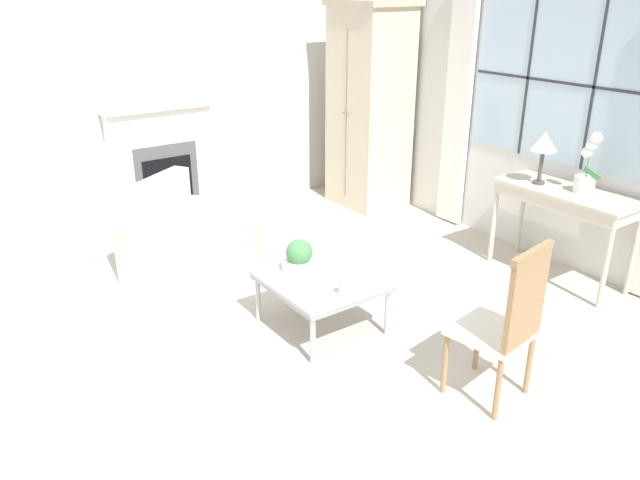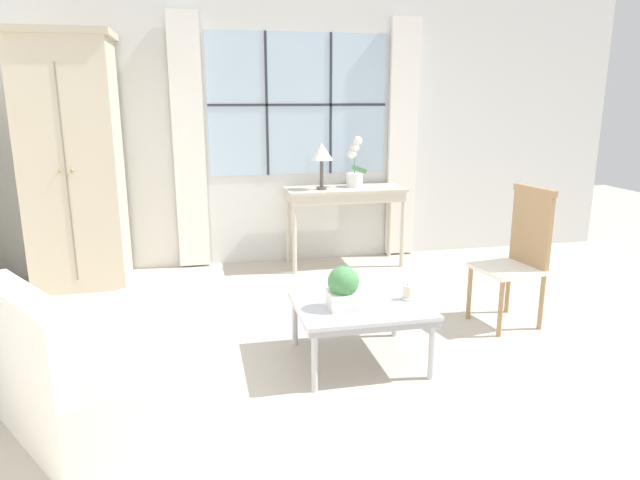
{
  "view_description": "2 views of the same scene",
  "coord_description": "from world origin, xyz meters",
  "px_view_note": "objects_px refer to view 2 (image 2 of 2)",
  "views": [
    {
      "loc": [
        3.35,
        -1.98,
        2.47
      ],
      "look_at": [
        -0.26,
        0.58,
        0.63
      ],
      "focal_mm": 35.0,
      "sensor_mm": 36.0,
      "label": 1
    },
    {
      "loc": [
        -1.08,
        -2.93,
        1.73
      ],
      "look_at": [
        -0.31,
        0.57,
        0.83
      ],
      "focal_mm": 32.0,
      "sensor_mm": 36.0,
      "label": 2
    }
  ],
  "objects_px": {
    "side_chair_wooden": "(520,250)",
    "pillar_candle": "(408,293)",
    "armoire": "(73,162)",
    "table_lamp": "(322,153)",
    "console_table": "(345,197)",
    "armchair_upholstered": "(103,374)",
    "potted_orchid": "(355,168)",
    "potted_plant_small": "(343,288)",
    "coffee_table": "(359,307)"
  },
  "relations": [
    {
      "from": "potted_orchid",
      "to": "table_lamp",
      "type": "bearing_deg",
      "value": -164.55
    },
    {
      "from": "console_table",
      "to": "side_chair_wooden",
      "type": "relative_size",
      "value": 1.14
    },
    {
      "from": "console_table",
      "to": "armchair_upholstered",
      "type": "distance_m",
      "value": 3.36
    },
    {
      "from": "armchair_upholstered",
      "to": "console_table",
      "type": "bearing_deg",
      "value": 51.96
    },
    {
      "from": "table_lamp",
      "to": "potted_plant_small",
      "type": "bearing_deg",
      "value": -99.19
    },
    {
      "from": "table_lamp",
      "to": "potted_orchid",
      "type": "distance_m",
      "value": 0.42
    },
    {
      "from": "console_table",
      "to": "coffee_table",
      "type": "relative_size",
      "value": 1.44
    },
    {
      "from": "console_table",
      "to": "table_lamp",
      "type": "bearing_deg",
      "value": -169.84
    },
    {
      "from": "armoire",
      "to": "coffee_table",
      "type": "distance_m",
      "value": 3.1
    },
    {
      "from": "armoire",
      "to": "potted_orchid",
      "type": "xyz_separation_m",
      "value": [
        2.7,
        0.13,
        -0.13
      ]
    },
    {
      "from": "console_table",
      "to": "table_lamp",
      "type": "height_order",
      "value": "table_lamp"
    },
    {
      "from": "armoire",
      "to": "side_chair_wooden",
      "type": "relative_size",
      "value": 2.14
    },
    {
      "from": "armoire",
      "to": "side_chair_wooden",
      "type": "distance_m",
      "value": 3.94
    },
    {
      "from": "side_chair_wooden",
      "to": "potted_plant_small",
      "type": "xyz_separation_m",
      "value": [
        -1.53,
        -0.5,
        -0.03
      ]
    },
    {
      "from": "potted_orchid",
      "to": "armchair_upholstered",
      "type": "distance_m",
      "value": 3.52
    },
    {
      "from": "console_table",
      "to": "pillar_candle",
      "type": "distance_m",
      "value": 2.3
    },
    {
      "from": "pillar_candle",
      "to": "potted_plant_small",
      "type": "bearing_deg",
      "value": -172.07
    },
    {
      "from": "table_lamp",
      "to": "console_table",
      "type": "bearing_deg",
      "value": 10.16
    },
    {
      "from": "console_table",
      "to": "coffee_table",
      "type": "bearing_deg",
      "value": -102.35
    },
    {
      "from": "table_lamp",
      "to": "potted_plant_small",
      "type": "distance_m",
      "value": 2.41
    },
    {
      "from": "pillar_candle",
      "to": "armoire",
      "type": "bearing_deg",
      "value": 137.54
    },
    {
      "from": "armchair_upholstered",
      "to": "coffee_table",
      "type": "distance_m",
      "value": 1.61
    },
    {
      "from": "side_chair_wooden",
      "to": "potted_orchid",
      "type": "bearing_deg",
      "value": 112.49
    },
    {
      "from": "armoire",
      "to": "armchair_upholstered",
      "type": "height_order",
      "value": "armoire"
    },
    {
      "from": "table_lamp",
      "to": "side_chair_wooden",
      "type": "xyz_separation_m",
      "value": [
        1.16,
        -1.79,
        -0.59
      ]
    },
    {
      "from": "side_chair_wooden",
      "to": "coffee_table",
      "type": "distance_m",
      "value": 1.46
    },
    {
      "from": "armoire",
      "to": "table_lamp",
      "type": "bearing_deg",
      "value": 0.73
    },
    {
      "from": "potted_orchid",
      "to": "armchair_upholstered",
      "type": "bearing_deg",
      "value": -128.98
    },
    {
      "from": "side_chair_wooden",
      "to": "table_lamp",
      "type": "bearing_deg",
      "value": 122.89
    },
    {
      "from": "armoire",
      "to": "coffee_table",
      "type": "xyz_separation_m",
      "value": [
        2.09,
        -2.16,
        -0.77
      ]
    },
    {
      "from": "potted_orchid",
      "to": "armchair_upholstered",
      "type": "height_order",
      "value": "potted_orchid"
    },
    {
      "from": "console_table",
      "to": "armoire",
      "type": "bearing_deg",
      "value": -178.32
    },
    {
      "from": "table_lamp",
      "to": "coffee_table",
      "type": "xyz_separation_m",
      "value": [
        -0.23,
        -2.19,
        -0.8
      ]
    },
    {
      "from": "side_chair_wooden",
      "to": "pillar_candle",
      "type": "xyz_separation_m",
      "value": [
        -1.08,
        -0.44,
        -0.12
      ]
    },
    {
      "from": "table_lamp",
      "to": "armchair_upholstered",
      "type": "distance_m",
      "value": 3.27
    },
    {
      "from": "console_table",
      "to": "table_lamp",
      "type": "distance_m",
      "value": 0.52
    },
    {
      "from": "side_chair_wooden",
      "to": "armchair_upholstered",
      "type": "bearing_deg",
      "value": -165.2
    },
    {
      "from": "armoire",
      "to": "side_chair_wooden",
      "type": "height_order",
      "value": "armoire"
    },
    {
      "from": "armoire",
      "to": "armchair_upholstered",
      "type": "relative_size",
      "value": 1.71
    },
    {
      "from": "armoire",
      "to": "potted_orchid",
      "type": "height_order",
      "value": "armoire"
    },
    {
      "from": "armoire",
      "to": "console_table",
      "type": "xyz_separation_m",
      "value": [
        2.58,
        0.08,
        -0.43
      ]
    },
    {
      "from": "table_lamp",
      "to": "armchair_upholstered",
      "type": "bearing_deg",
      "value": -124.85
    },
    {
      "from": "console_table",
      "to": "side_chair_wooden",
      "type": "distance_m",
      "value": 2.05
    },
    {
      "from": "console_table",
      "to": "potted_plant_small",
      "type": "height_order",
      "value": "console_table"
    },
    {
      "from": "pillar_candle",
      "to": "armchair_upholstered",
      "type": "bearing_deg",
      "value": -169.74
    },
    {
      "from": "side_chair_wooden",
      "to": "pillar_candle",
      "type": "relative_size",
      "value": 9.74
    },
    {
      "from": "armchair_upholstered",
      "to": "coffee_table",
      "type": "height_order",
      "value": "armchair_upholstered"
    },
    {
      "from": "console_table",
      "to": "coffee_table",
      "type": "xyz_separation_m",
      "value": [
        -0.49,
        -2.24,
        -0.34
      ]
    },
    {
      "from": "armoire",
      "to": "table_lamp",
      "type": "height_order",
      "value": "armoire"
    },
    {
      "from": "armoire",
      "to": "console_table",
      "type": "bearing_deg",
      "value": 1.68
    }
  ]
}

